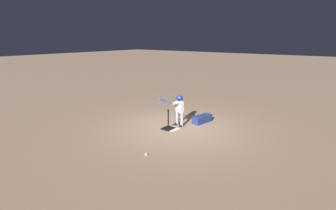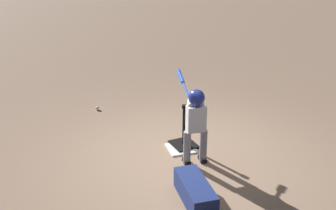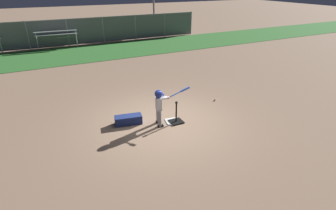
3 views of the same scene
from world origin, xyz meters
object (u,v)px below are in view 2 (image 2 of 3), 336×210
Objects in this scene: equipment_bag at (195,191)px; baseball at (97,108)px; batting_tee at (184,140)px; batter_child at (195,116)px.

baseball is at bearing 14.28° from equipment_bag.
equipment_bag is at bearing -175.94° from baseball.
batting_tee reaches higher than baseball.
baseball is at bearing 15.63° from batter_child.
batting_tee is 0.60× the size of batter_child.
batting_tee is 0.83m from batter_child.
baseball is (2.63, 0.73, -0.71)m from batter_child.
equipment_bag is (-1.39, 0.58, 0.04)m from batting_tee.
batter_child is (-0.52, 0.10, 0.64)m from batting_tee.
batting_tee is at bearing -158.51° from baseball.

